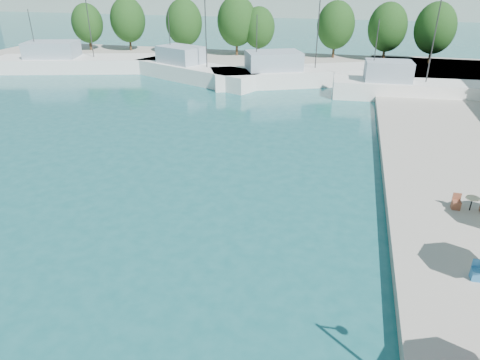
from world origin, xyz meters
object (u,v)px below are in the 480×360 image
(trawler_04, at_px, (405,88))
(trawler_01, at_px, (74,63))
(trawler_02, at_px, (194,71))
(trawler_03, at_px, (294,75))

(trawler_04, bearing_deg, trawler_01, 170.55)
(trawler_01, height_order, trawler_04, same)
(trawler_02, distance_m, trawler_04, 24.58)
(trawler_04, bearing_deg, trawler_03, 159.09)
(trawler_01, height_order, trawler_02, same)
(trawler_03, xyz_separation_m, trawler_04, (12.16, -3.72, 0.00))
(trawler_01, xyz_separation_m, trawler_04, (41.93, -4.08, 0.00))
(trawler_02, bearing_deg, trawler_03, 28.70)
(trawler_01, height_order, trawler_03, same)
(trawler_03, relative_size, trawler_04, 1.32)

